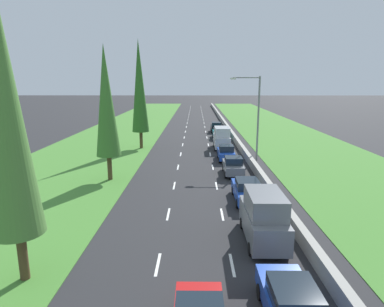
{
  "coord_description": "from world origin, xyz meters",
  "views": [
    {
      "loc": [
        0.02,
        1.03,
        8.43
      ],
      "look_at": [
        -0.41,
        38.81,
        0.14
      ],
      "focal_mm": 30.71,
      "sensor_mm": 36.0,
      "label": 1
    }
  ],
  "objects_px": {
    "poplar_tree_third": "(139,86)",
    "grey_van_right_lane": "(264,217)",
    "grey_hatchback_right_lane": "(233,166)",
    "poplar_tree_nearest": "(4,103)",
    "blue_hatchback_right_lane": "(226,153)",
    "teal_sedan_right_lane": "(219,133)",
    "silver_van_right_lane": "(222,138)",
    "black_hatchback_right_lane": "(216,127)",
    "blue_sedan_right_lane": "(292,305)",
    "street_light_mast": "(255,112)",
    "poplar_tree_second": "(106,102)",
    "blue_sedan_right_lane_third": "(247,190)"
  },
  "relations": [
    {
      "from": "poplar_tree_third",
      "to": "grey_van_right_lane",
      "type": "bearing_deg",
      "value": -67.1
    },
    {
      "from": "grey_hatchback_right_lane",
      "to": "poplar_tree_nearest",
      "type": "relative_size",
      "value": 0.3
    },
    {
      "from": "blue_hatchback_right_lane",
      "to": "teal_sedan_right_lane",
      "type": "bearing_deg",
      "value": 89.13
    },
    {
      "from": "blue_hatchback_right_lane",
      "to": "poplar_tree_third",
      "type": "bearing_deg",
      "value": 147.74
    },
    {
      "from": "silver_van_right_lane",
      "to": "black_hatchback_right_lane",
      "type": "bearing_deg",
      "value": 89.46
    },
    {
      "from": "poplar_tree_nearest",
      "to": "poplar_tree_third",
      "type": "height_order",
      "value": "poplar_tree_third"
    },
    {
      "from": "black_hatchback_right_lane",
      "to": "silver_van_right_lane",
      "type": "bearing_deg",
      "value": -90.54
    },
    {
      "from": "blue_sedan_right_lane",
      "to": "street_light_mast",
      "type": "relative_size",
      "value": 0.5
    },
    {
      "from": "teal_sedan_right_lane",
      "to": "street_light_mast",
      "type": "xyz_separation_m",
      "value": [
        2.83,
        -14.02,
        4.42
      ]
    },
    {
      "from": "blue_hatchback_right_lane",
      "to": "teal_sedan_right_lane",
      "type": "distance_m",
      "value": 14.22
    },
    {
      "from": "black_hatchback_right_lane",
      "to": "poplar_tree_second",
      "type": "distance_m",
      "value": 30.62
    },
    {
      "from": "blue_sedan_right_lane",
      "to": "silver_van_right_lane",
      "type": "bearing_deg",
      "value": 90.08
    },
    {
      "from": "black_hatchback_right_lane",
      "to": "poplar_tree_second",
      "type": "height_order",
      "value": "poplar_tree_second"
    },
    {
      "from": "grey_van_right_lane",
      "to": "street_light_mast",
      "type": "height_order",
      "value": "street_light_mast"
    },
    {
      "from": "grey_van_right_lane",
      "to": "poplar_tree_second",
      "type": "height_order",
      "value": "poplar_tree_second"
    },
    {
      "from": "grey_hatchback_right_lane",
      "to": "blue_hatchback_right_lane",
      "type": "relative_size",
      "value": 1.0
    },
    {
      "from": "silver_van_right_lane",
      "to": "street_light_mast",
      "type": "height_order",
      "value": "street_light_mast"
    },
    {
      "from": "poplar_tree_nearest",
      "to": "black_hatchback_right_lane",
      "type": "bearing_deg",
      "value": 75.73
    },
    {
      "from": "blue_sedan_right_lane",
      "to": "blue_hatchback_right_lane",
      "type": "xyz_separation_m",
      "value": [
        -0.07,
        24.95,
        0.02
      ]
    },
    {
      "from": "silver_van_right_lane",
      "to": "street_light_mast",
      "type": "relative_size",
      "value": 0.54
    },
    {
      "from": "silver_van_right_lane",
      "to": "poplar_tree_third",
      "type": "distance_m",
      "value": 12.2
    },
    {
      "from": "blue_sedan_right_lane",
      "to": "poplar_tree_second",
      "type": "height_order",
      "value": "poplar_tree_second"
    },
    {
      "from": "street_light_mast",
      "to": "poplar_tree_nearest",
      "type": "bearing_deg",
      "value": -121.49
    },
    {
      "from": "grey_hatchback_right_lane",
      "to": "teal_sedan_right_lane",
      "type": "relative_size",
      "value": 0.87
    },
    {
      "from": "grey_van_right_lane",
      "to": "grey_hatchback_right_lane",
      "type": "xyz_separation_m",
      "value": [
        -0.16,
        13.02,
        -0.56
      ]
    },
    {
      "from": "blue_sedan_right_lane",
      "to": "black_hatchback_right_lane",
      "type": "bearing_deg",
      "value": 89.89
    },
    {
      "from": "poplar_tree_second",
      "to": "poplar_tree_nearest",
      "type": "bearing_deg",
      "value": -89.72
    },
    {
      "from": "poplar_tree_third",
      "to": "street_light_mast",
      "type": "relative_size",
      "value": 1.51
    },
    {
      "from": "grey_van_right_lane",
      "to": "poplar_tree_nearest",
      "type": "bearing_deg",
      "value": -161.94
    },
    {
      "from": "grey_hatchback_right_lane",
      "to": "black_hatchback_right_lane",
      "type": "height_order",
      "value": "same"
    },
    {
      "from": "blue_sedan_right_lane",
      "to": "blue_hatchback_right_lane",
      "type": "bearing_deg",
      "value": 90.15
    },
    {
      "from": "grey_van_right_lane",
      "to": "blue_hatchback_right_lane",
      "type": "relative_size",
      "value": 1.26
    },
    {
      "from": "blue_sedan_right_lane",
      "to": "teal_sedan_right_lane",
      "type": "xyz_separation_m",
      "value": [
        0.15,
        39.17,
        0.0
      ]
    },
    {
      "from": "silver_van_right_lane",
      "to": "teal_sedan_right_lane",
      "type": "distance_m",
      "value": 7.95
    },
    {
      "from": "black_hatchback_right_lane",
      "to": "poplar_tree_third",
      "type": "bearing_deg",
      "value": -126.83
    },
    {
      "from": "blue_hatchback_right_lane",
      "to": "black_hatchback_right_lane",
      "type": "relative_size",
      "value": 1.0
    },
    {
      "from": "grey_van_right_lane",
      "to": "blue_hatchback_right_lane",
      "type": "distance_m",
      "value": 18.68
    },
    {
      "from": "grey_hatchback_right_lane",
      "to": "blue_sedan_right_lane",
      "type": "bearing_deg",
      "value": -90.26
    },
    {
      "from": "blue_sedan_right_lane",
      "to": "grey_van_right_lane",
      "type": "xyz_separation_m",
      "value": [
        0.25,
        6.28,
        0.59
      ]
    },
    {
      "from": "blue_sedan_right_lane",
      "to": "blue_sedan_right_lane_third",
      "type": "xyz_separation_m",
      "value": [
        0.3,
        12.38,
        0.0
      ]
    },
    {
      "from": "silver_van_right_lane",
      "to": "poplar_tree_nearest",
      "type": "distance_m",
      "value": 31.15
    },
    {
      "from": "teal_sedan_right_lane",
      "to": "poplar_tree_nearest",
      "type": "height_order",
      "value": "poplar_tree_nearest"
    },
    {
      "from": "silver_van_right_lane",
      "to": "poplar_tree_nearest",
      "type": "xyz_separation_m",
      "value": [
        -10.75,
        -28.57,
        6.21
      ]
    },
    {
      "from": "poplar_tree_third",
      "to": "teal_sedan_right_lane",
      "type": "bearing_deg",
      "value": 36.14
    },
    {
      "from": "black_hatchback_right_lane",
      "to": "poplar_tree_third",
      "type": "relative_size",
      "value": 0.29
    },
    {
      "from": "blue_sedan_right_lane_third",
      "to": "black_hatchback_right_lane",
      "type": "height_order",
      "value": "black_hatchback_right_lane"
    },
    {
      "from": "grey_van_right_lane",
      "to": "blue_sedan_right_lane_third",
      "type": "bearing_deg",
      "value": 89.45
    },
    {
      "from": "blue_sedan_right_lane_third",
      "to": "blue_hatchback_right_lane",
      "type": "distance_m",
      "value": 12.58
    },
    {
      "from": "grey_van_right_lane",
      "to": "teal_sedan_right_lane",
      "type": "relative_size",
      "value": 1.09
    },
    {
      "from": "blue_sedan_right_lane",
      "to": "blue_hatchback_right_lane",
      "type": "height_order",
      "value": "blue_hatchback_right_lane"
    }
  ]
}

